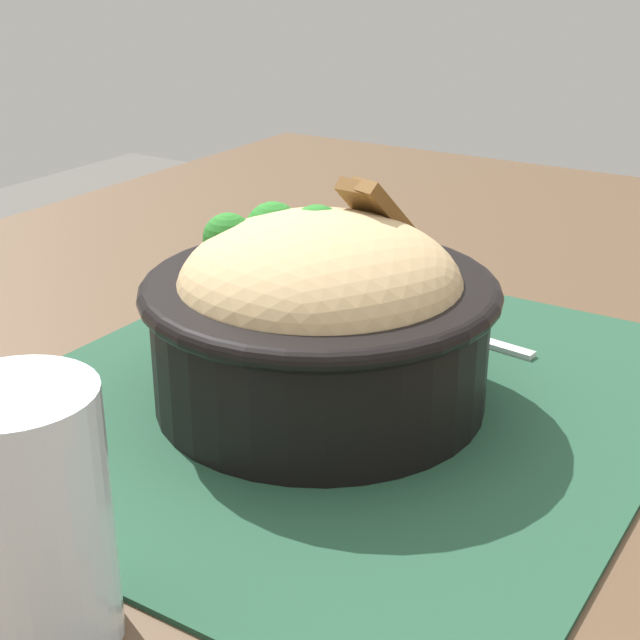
{
  "coord_description": "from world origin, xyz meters",
  "views": [
    {
      "loc": [
        -0.39,
        -0.22,
        1.01
      ],
      "look_at": [
        0.02,
        0.04,
        0.81
      ],
      "focal_mm": 52.41,
      "sensor_mm": 36.0,
      "label": 1
    }
  ],
  "objects": [
    {
      "name": "bowl",
      "position": [
        0.02,
        0.04,
        0.82
      ],
      "size": [
        0.22,
        0.22,
        0.13
      ],
      "color": "black",
      "rests_on": "placemat"
    },
    {
      "name": "fork",
      "position": [
        0.15,
        0.02,
        0.76
      ],
      "size": [
        0.03,
        0.12,
        0.0
      ],
      "color": "silver",
      "rests_on": "placemat"
    },
    {
      "name": "placemat",
      "position": [
        0.04,
        0.03,
        0.76
      ],
      "size": [
        0.41,
        0.36,
        0.0
      ],
      "primitive_type": "cube",
      "rotation": [
        0.0,
        0.0,
        -0.01
      ],
      "color": "#1E422D",
      "rests_on": "table"
    },
    {
      "name": "table",
      "position": [
        0.0,
        0.0,
        0.69
      ],
      "size": [
        1.35,
        0.99,
        0.76
      ],
      "color": "#4C3826",
      "rests_on": "ground_plane"
    },
    {
      "name": "drinking_glass",
      "position": [
        -0.2,
        0.02,
        0.81
      ],
      "size": [
        0.06,
        0.06,
        0.11
      ],
      "color": "silver",
      "rests_on": "table"
    }
  ]
}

